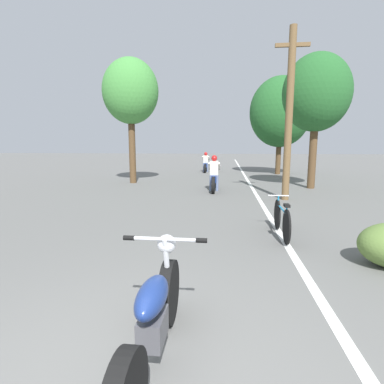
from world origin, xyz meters
name	(u,v)px	position (x,y,z in m)	size (l,w,h in m)	color
lane_stripe_edge	(250,185)	(1.94, 12.41, 0.00)	(0.14, 48.00, 0.01)	white
utility_pole	(289,113)	(2.83, 8.71, 2.92)	(1.10, 0.24, 5.66)	brown
roadside_tree_right_near	(316,93)	(4.48, 11.64, 4.00)	(2.79, 2.51, 5.64)	#513A23
roadside_tree_right_far	(280,112)	(4.11, 17.96, 3.89)	(3.80, 3.42, 6.09)	#513A23
roadside_tree_left	(130,92)	(-3.82, 12.59, 4.36)	(2.68, 2.41, 5.95)	#513A23
motorcycle_foreground	(154,319)	(0.17, 0.45, 0.45)	(0.83, 2.12, 1.01)	black
motorcycle_rider_lead	(214,177)	(0.29, 10.45, 0.55)	(0.50, 2.12, 1.46)	black
motorcycle_rider_far	(206,164)	(-0.61, 18.94, 0.52)	(0.50, 2.06, 1.37)	black
bicycle_parked	(282,219)	(1.93, 4.40, 0.36)	(0.44, 1.73, 0.79)	black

